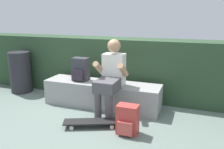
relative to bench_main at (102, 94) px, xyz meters
name	(u,v)px	position (x,y,z in m)	size (l,w,h in m)	color
ground_plane	(94,113)	(0.00, -0.33, -0.21)	(24.00, 24.00, 0.00)	slate
bench_main	(102,94)	(0.00, 0.00, 0.00)	(2.01, 0.50, 0.43)	gray
person_skater	(111,75)	(0.25, -0.22, 0.42)	(0.49, 0.62, 1.18)	white
skateboard_near_person	(92,122)	(0.17, -0.77, -0.14)	(0.81, 0.50, 0.09)	black
backpack_on_bench	(80,70)	(-0.39, -0.01, 0.41)	(0.28, 0.23, 0.40)	#333338
backpack_on_ground	(127,120)	(0.70, -0.78, -0.02)	(0.28, 0.23, 0.40)	#B23833
hedge_row	(118,67)	(0.06, 0.69, 0.34)	(6.31, 0.59, 1.12)	#29432B
trash_bin	(20,72)	(-1.86, 0.15, 0.20)	(0.42, 0.42, 0.83)	#232328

